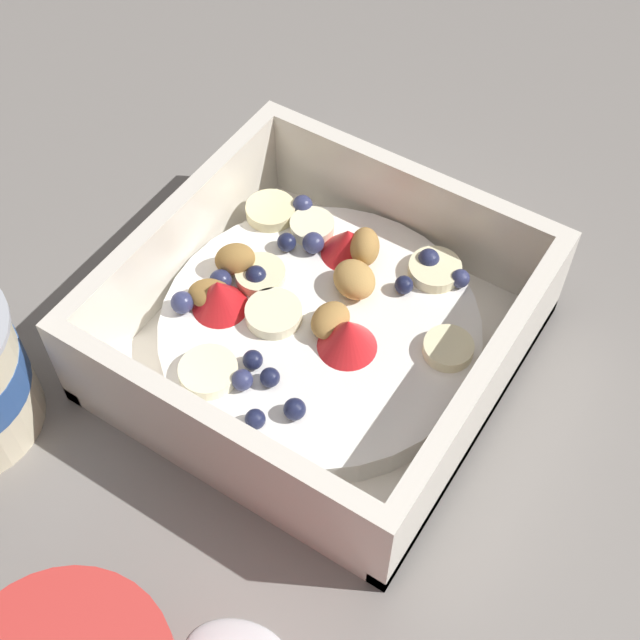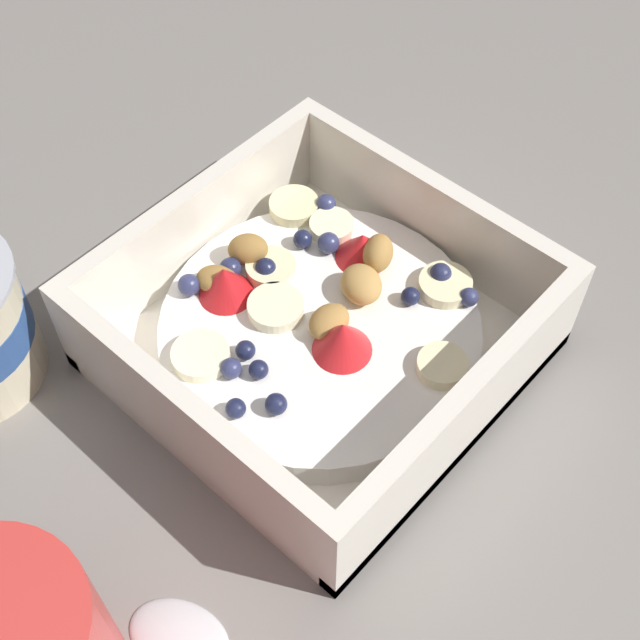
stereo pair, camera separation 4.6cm
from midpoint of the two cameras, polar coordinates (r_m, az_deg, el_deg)
The scene contains 2 objects.
ground_plane at distance 0.47m, azimuth -2.02°, elevation -5.04°, with size 2.40×2.40×0.00m, color gray.
fruit_bowl at distance 0.47m, azimuth -2.90°, elevation -0.66°, with size 0.19×0.19×0.07m.
Camera 1 is at (-0.21, -0.13, 0.40)m, focal length 49.07 mm.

